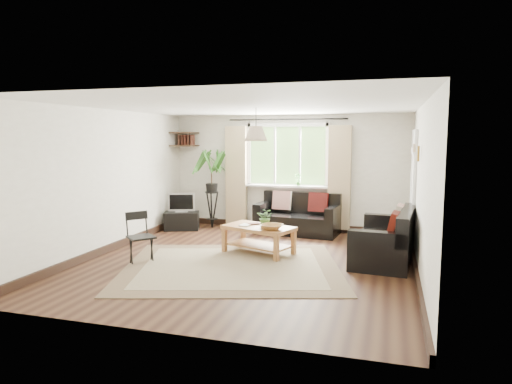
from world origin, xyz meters
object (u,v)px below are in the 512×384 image
(tv_stand, at_px, (182,221))
(palm_stand, at_px, (212,189))
(coffee_table, at_px, (259,240))
(sofa_back, at_px, (297,215))
(folding_chair, at_px, (141,238))
(sofa_right, at_px, (384,236))

(tv_stand, relative_size, palm_stand, 0.42)
(coffee_table, bearing_deg, sofa_back, 80.40)
(palm_stand, distance_m, folding_chair, 2.94)
(tv_stand, height_order, palm_stand, palm_stand)
(tv_stand, relative_size, folding_chair, 0.90)
(sofa_back, height_order, folding_chair, folding_chair)
(sofa_back, relative_size, tv_stand, 2.32)
(sofa_right, xyz_separation_m, coffee_table, (-2.01, -0.14, -0.16))
(sofa_right, distance_m, folding_chair, 3.78)
(sofa_right, height_order, tv_stand, sofa_right)
(tv_stand, distance_m, palm_stand, 0.93)
(palm_stand, height_order, folding_chair, palm_stand)
(tv_stand, bearing_deg, sofa_back, -11.56)
(sofa_back, height_order, tv_stand, sofa_back)
(coffee_table, bearing_deg, tv_stand, 145.39)
(sofa_back, xyz_separation_m, tv_stand, (-2.40, -0.33, -0.20))
(tv_stand, xyz_separation_m, palm_stand, (0.52, 0.41, 0.65))
(sofa_back, relative_size, sofa_right, 0.98)
(coffee_table, height_order, folding_chair, folding_chair)
(folding_chair, bearing_deg, tv_stand, 51.23)
(sofa_back, distance_m, tv_stand, 2.43)
(sofa_right, bearing_deg, tv_stand, -101.80)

